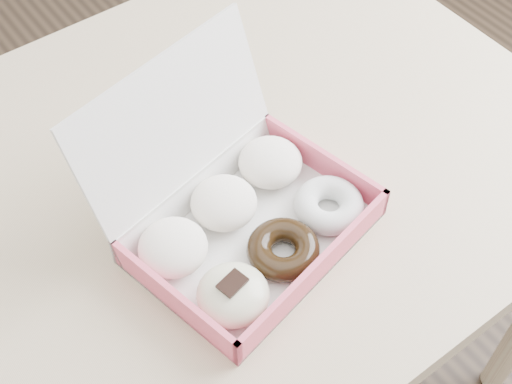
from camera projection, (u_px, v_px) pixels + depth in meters
table at (175, 223)px, 1.05m from camera, size 1.20×0.80×0.75m
donut_box at (241, 216)px, 0.92m from camera, size 0.34×0.33×0.21m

